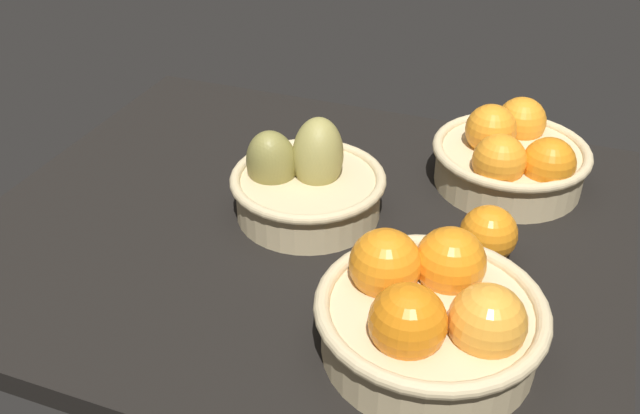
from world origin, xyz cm
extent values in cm
cube|color=black|center=(0.00, 0.00, 1.50)|extent=(84.00, 72.00, 3.00)
cylinder|color=#D3BC8C|center=(0.26, 2.31, 5.72)|extent=(19.28, 19.28, 5.44)
torus|color=#D3BC8C|center=(0.26, 2.31, 8.44)|extent=(20.69, 20.69, 1.41)
ellipsoid|color=#9E934C|center=(0.77, 3.98, 11.20)|extent=(8.15, 9.79, 11.46)
ellipsoid|color=olive|center=(-4.93, 1.85, 9.96)|extent=(7.75, 10.17, 11.87)
cylinder|color=#D3BC8C|center=(24.00, 19.42, 5.79)|extent=(20.66, 20.66, 5.58)
torus|color=#D3BC8C|center=(24.00, 19.42, 8.58)|extent=(22.10, 22.10, 1.45)
sphere|color=orange|center=(29.31, 15.17, 9.69)|extent=(7.18, 7.18, 7.18)
sphere|color=orange|center=(20.76, 19.70, 11.02)|extent=(7.18, 7.18, 7.18)
sphere|color=orange|center=(24.28, 25.78, 10.02)|extent=(7.18, 7.18, 7.18)
sphere|color=orange|center=(23.10, 12.95, 10.13)|extent=(7.18, 7.18, 7.18)
cylinder|color=#D3BC8C|center=(21.17, -17.39, 6.00)|extent=(22.34, 22.34, 6.00)
torus|color=#D3BC8C|center=(21.17, -17.39, 9.00)|extent=(24.03, 24.03, 1.68)
sphere|color=orange|center=(19.87, -22.27, 10.72)|extent=(7.70, 7.70, 7.70)
sphere|color=#F49E33|center=(26.97, -19.30, 10.44)|extent=(7.70, 7.70, 7.70)
sphere|color=orange|center=(21.72, -11.69, 10.73)|extent=(7.70, 7.70, 7.70)
sphere|color=orange|center=(15.45, -14.86, 11.07)|extent=(7.70, 7.70, 7.70)
sphere|color=orange|center=(24.17, 0.94, 6.54)|extent=(7.09, 7.09, 7.09)
camera|label=1|loc=(30.05, -72.99, 57.98)|focal=40.48mm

